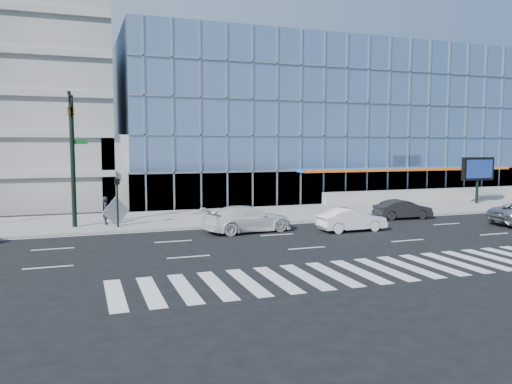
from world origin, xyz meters
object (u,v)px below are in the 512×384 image
at_px(marquee_sign, 478,170).
at_px(pedestrian, 106,210).
at_px(ped_signal_post, 117,195).
at_px(dark_sedan, 403,209).
at_px(white_sedan, 352,220).
at_px(tilted_panel, 116,211).
at_px(white_suv, 248,219).
at_px(traffic_signal, 71,128).

relative_size(marquee_sign, pedestrian, 2.26).
height_order(marquee_sign, pedestrian, marquee_sign).
height_order(ped_signal_post, pedestrian, ped_signal_post).
bearing_deg(dark_sedan, pedestrian, 85.03).
height_order(white_sedan, pedestrian, pedestrian).
bearing_deg(ped_signal_post, tilted_panel, 98.90).
xyz_separation_m(ped_signal_post, white_sedan, (13.24, -5.22, -1.45)).
bearing_deg(white_suv, pedestrian, 51.42).
bearing_deg(pedestrian, white_suv, -118.02).
relative_size(white_sedan, dark_sedan, 1.03).
xyz_separation_m(white_sedan, dark_sedan, (6.00, 3.27, -0.02)).
relative_size(traffic_signal, white_sedan, 1.91).
relative_size(marquee_sign, white_suv, 0.74).
relative_size(marquee_sign, tilted_panel, 3.08).
bearing_deg(traffic_signal, tilted_panel, 18.72).
height_order(marquee_sign, white_sedan, marquee_sign).
height_order(white_sedan, dark_sedan, white_sedan).
xyz_separation_m(traffic_signal, marquee_sign, (33.00, 3.42, -3.10)).
relative_size(white_sedan, pedestrian, 2.36).
distance_m(white_suv, pedestrian, 9.23).
bearing_deg(tilted_panel, pedestrian, 95.63).
height_order(white_suv, dark_sedan, white_suv).
xyz_separation_m(white_sedan, tilted_panel, (-13.31, 5.66, 0.38)).
distance_m(white_suv, white_sedan, 6.26).
xyz_separation_m(dark_sedan, tilted_panel, (-19.31, 2.39, 0.40)).
relative_size(ped_signal_post, white_sedan, 0.72).
xyz_separation_m(marquee_sign, white_sedan, (-17.26, -8.26, -2.38)).
distance_m(white_sedan, tilted_panel, 14.47).
xyz_separation_m(traffic_signal, white_suv, (9.74, -3.05, -5.38)).
bearing_deg(white_sedan, ped_signal_post, 68.20).
xyz_separation_m(traffic_signal, ped_signal_post, (2.50, 0.37, -4.02)).
height_order(white_sedan, tilted_panel, tilted_panel).
relative_size(ped_signal_post, dark_sedan, 0.74).
relative_size(ped_signal_post, marquee_sign, 0.75).
bearing_deg(tilted_panel, white_suv, -51.99).
bearing_deg(tilted_panel, traffic_signal, 174.61).
bearing_deg(dark_sedan, white_suv, 101.63).
bearing_deg(tilted_panel, ped_signal_post, -105.21).
bearing_deg(white_sedan, marquee_sign, -64.71).
relative_size(white_sedan, tilted_panel, 3.22).
height_order(white_suv, tilted_panel, tilted_panel).
distance_m(traffic_signal, pedestrian, 5.75).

